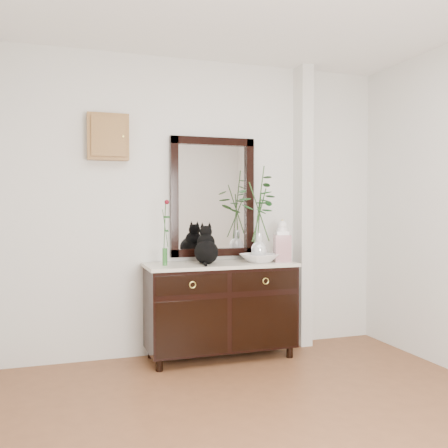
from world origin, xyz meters
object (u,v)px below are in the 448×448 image
object	(u,v)px
sideboard	(220,305)
cat	(206,244)
ginger_jar	(282,240)
lotus_bowl	(259,258)

from	to	relation	value
sideboard	cat	size ratio (longest dim) A/B	3.89
sideboard	ginger_jar	xyz separation A→B (m)	(0.57, -0.07, 0.57)
cat	lotus_bowl	xyz separation A→B (m)	(0.48, -0.04, -0.13)
cat	ginger_jar	bearing A→B (deg)	8.57
lotus_bowl	ginger_jar	bearing A→B (deg)	-3.95
sideboard	cat	distance (m)	0.56
sideboard	lotus_bowl	xyz separation A→B (m)	(0.35, -0.05, 0.41)
sideboard	ginger_jar	distance (m)	0.81
cat	sideboard	bearing A→B (deg)	18.90
cat	ginger_jar	distance (m)	0.71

